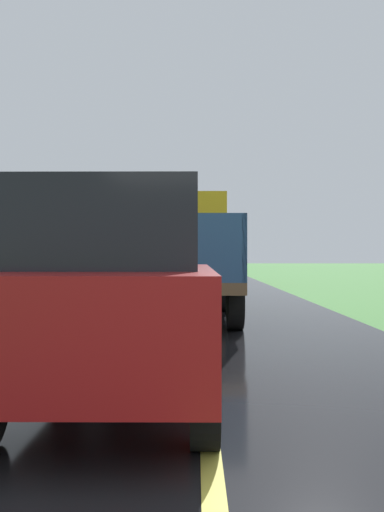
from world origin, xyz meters
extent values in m
cube|color=#2D2D30|center=(-0.44, 10.94, 0.68)|extent=(0.90, 5.51, 0.24)
cube|color=brown|center=(-0.44, 10.94, 0.88)|extent=(2.30, 5.80, 0.20)
cube|color=gold|center=(-0.44, 12.89, 1.93)|extent=(2.10, 1.90, 1.90)
cube|color=black|center=(-0.44, 13.85, 2.26)|extent=(1.78, 0.02, 0.76)
cube|color=#2D517F|center=(-1.55, 9.97, 1.53)|extent=(0.08, 3.85, 1.10)
cube|color=#2D517F|center=(0.67, 9.97, 1.53)|extent=(0.08, 3.85, 1.10)
cube|color=#2D517F|center=(-0.44, 8.08, 1.53)|extent=(2.30, 0.08, 1.10)
cube|color=#2D517F|center=(-0.44, 11.85, 1.53)|extent=(2.30, 0.08, 1.10)
cylinder|color=black|center=(-1.49, 12.74, 0.58)|extent=(0.28, 1.00, 1.00)
cylinder|color=black|center=(0.61, 12.74, 0.58)|extent=(0.28, 1.00, 1.00)
cylinder|color=black|center=(-1.49, 9.35, 0.58)|extent=(0.28, 1.00, 1.00)
cylinder|color=black|center=(0.61, 9.35, 0.58)|extent=(0.28, 1.00, 1.00)
ellipsoid|color=#7FB62F|center=(0.09, 10.59, 1.45)|extent=(0.58, 0.67, 0.42)
ellipsoid|color=#86B520|center=(-0.39, 9.56, 1.13)|extent=(0.43, 0.39, 0.37)
ellipsoid|color=#72AA24|center=(-0.57, 10.92, 1.45)|extent=(0.48, 0.58, 0.49)
ellipsoid|color=#84AB25|center=(0.05, 10.95, 1.16)|extent=(0.57, 0.74, 0.40)
ellipsoid|color=#7CA920|center=(-0.99, 10.15, 1.50)|extent=(0.50, 0.52, 0.38)
ellipsoid|color=#88A938|center=(-0.31, 11.19, 1.51)|extent=(0.53, 0.62, 0.52)
ellipsoid|color=#75AB28|center=(-0.87, 11.12, 1.20)|extent=(0.41, 0.51, 0.45)
ellipsoid|color=#79C02A|center=(-0.83, 10.45, 1.83)|extent=(0.47, 0.43, 0.39)
ellipsoid|color=#7EB126|center=(-0.57, 9.08, 1.12)|extent=(0.54, 0.53, 0.49)
ellipsoid|color=#77B823|center=(-0.59, 9.36, 1.82)|extent=(0.56, 0.55, 0.52)
ellipsoid|color=#7EC037|center=(0.17, 10.54, 1.13)|extent=(0.46, 0.54, 0.48)
ellipsoid|color=#76AC32|center=(-0.33, 9.06, 1.19)|extent=(0.45, 0.51, 0.42)
ellipsoid|color=#80B826|center=(-0.80, 8.88, 1.16)|extent=(0.53, 0.54, 0.42)
ellipsoid|color=#7DB82B|center=(-0.12, 8.58, 1.46)|extent=(0.60, 0.70, 0.50)
cube|color=#2D2D30|center=(-0.29, 26.42, 0.68)|extent=(0.90, 5.51, 0.24)
cube|color=brown|center=(-0.29, 26.42, 0.88)|extent=(2.30, 5.80, 0.20)
cube|color=red|center=(-0.29, 28.37, 1.93)|extent=(2.10, 1.90, 1.90)
cube|color=black|center=(-0.29, 29.33, 2.26)|extent=(1.79, 0.02, 0.76)
cube|color=maroon|center=(-1.40, 25.45, 1.53)|extent=(0.08, 3.85, 1.10)
cube|color=maroon|center=(0.82, 25.45, 1.53)|extent=(0.08, 3.85, 1.10)
cube|color=maroon|center=(-0.29, 23.56, 1.53)|extent=(2.30, 0.08, 1.10)
cube|color=maroon|center=(-0.29, 27.33, 1.53)|extent=(2.30, 0.08, 1.10)
cylinder|color=black|center=(-1.34, 28.22, 0.58)|extent=(0.28, 1.00, 1.00)
cylinder|color=black|center=(0.76, 28.22, 0.58)|extent=(0.28, 1.00, 1.00)
cylinder|color=black|center=(-1.34, 24.83, 0.58)|extent=(0.28, 1.00, 1.00)
cylinder|color=black|center=(0.76, 24.83, 0.58)|extent=(0.28, 1.00, 1.00)
ellipsoid|color=#7EB331|center=(-1.15, 26.16, 1.15)|extent=(0.42, 0.52, 0.36)
ellipsoid|color=#8AB421|center=(-0.30, 25.17, 1.45)|extent=(0.51, 0.60, 0.47)
ellipsoid|color=#80B828|center=(-0.09, 25.23, 1.18)|extent=(0.47, 0.52, 0.48)
ellipsoid|color=#77AA27|center=(0.39, 26.80, 1.50)|extent=(0.51, 0.49, 0.45)
ellipsoid|color=#85AA2E|center=(-0.84, 25.08, 1.15)|extent=(0.59, 0.71, 0.51)
ellipsoid|color=#79B928|center=(-0.48, 24.86, 1.12)|extent=(0.55, 0.65, 0.44)
ellipsoid|color=#83AB29|center=(-1.00, 24.49, 1.12)|extent=(0.43, 0.54, 0.51)
ellipsoid|color=#79AA24|center=(-0.89, 26.47, 1.16)|extent=(0.40, 0.52, 0.40)
ellipsoid|color=#7AB027|center=(0.12, 25.06, 1.45)|extent=(0.51, 0.55, 0.42)
cylinder|color=#4C3823|center=(-8.68, 29.94, 1.23)|extent=(0.28, 0.28, 2.47)
ellipsoid|color=#1E5623|center=(-8.68, 29.94, 3.97)|extent=(3.76, 3.76, 3.39)
cube|color=maroon|center=(-0.81, 4.43, 0.90)|extent=(1.70, 4.10, 0.80)
cube|color=black|center=(-0.81, 4.23, 1.65)|extent=(1.44, 2.05, 0.70)
cylinder|color=black|center=(-1.58, 5.70, 0.40)|extent=(0.20, 0.64, 0.64)
cylinder|color=black|center=(-0.04, 5.70, 0.40)|extent=(0.20, 0.64, 0.64)
cylinder|color=black|center=(-0.04, 3.16, 0.40)|extent=(0.20, 0.64, 0.64)
camera|label=1|loc=(-0.10, -0.65, 1.41)|focal=38.95mm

